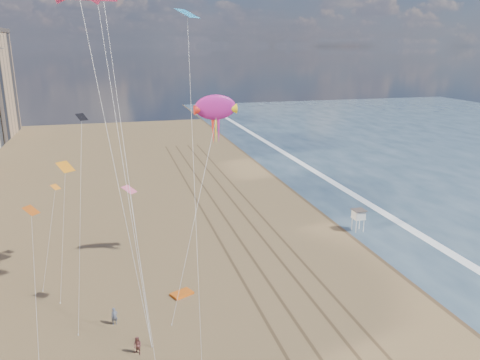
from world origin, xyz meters
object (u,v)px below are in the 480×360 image
at_px(grounded_kite, 182,294).
at_px(kite_flyer_b, 138,346).
at_px(lifeguard_stand, 359,215).
at_px(show_kite, 215,108).
at_px(kite_flyer_a, 114,316).

xyz_separation_m(grounded_kite, kite_flyer_b, (-4.50, -7.90, 0.61)).
xyz_separation_m(lifeguard_stand, show_kite, (-19.18, -4.68, 14.56)).
relative_size(lifeguard_stand, grounded_kite, 1.45).
distance_m(show_kite, kite_flyer_b, 22.66).
distance_m(grounded_kite, kite_flyer_b, 9.11).
xyz_separation_m(grounded_kite, kite_flyer_a, (-6.14, -3.38, 0.65)).
height_order(lifeguard_stand, show_kite, show_kite).
relative_size(grounded_kite, show_kite, 0.10).
bearing_deg(grounded_kite, kite_flyer_b, -145.41).
bearing_deg(kite_flyer_a, grounded_kite, 13.43).
height_order(show_kite, kite_flyer_a, show_kite).
bearing_deg(kite_flyer_b, kite_flyer_a, 151.67).
xyz_separation_m(lifeguard_stand, grounded_kite, (-23.81, -9.95, -2.08)).
relative_size(lifeguard_stand, kite_flyer_b, 1.96).
height_order(lifeguard_stand, kite_flyer_b, lifeguard_stand).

